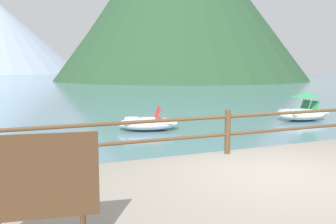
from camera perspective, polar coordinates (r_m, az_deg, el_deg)
ground_plane at (r=45.00m, az=-17.30°, el=4.04°), size 200.00×200.00×0.00m
dock_railing at (r=7.57m, az=9.70°, el=-2.41°), size 23.92×0.12×0.95m
sign_board at (r=3.81m, az=-20.21°, el=-10.17°), size 1.17×0.23×1.19m
pedal_boat_0 at (r=12.71m, az=-3.34°, el=-1.81°), size 2.46×1.84×0.81m
pedal_boat_3 at (r=16.12m, az=21.15°, el=0.20°), size 2.36×1.40×1.22m
cliff_headland at (r=68.59m, az=0.50°, el=17.63°), size 46.44×46.44×31.19m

